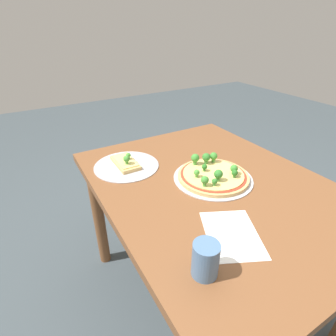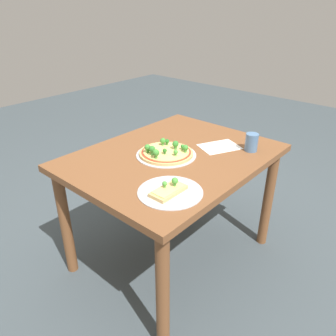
{
  "view_description": "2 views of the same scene",
  "coord_description": "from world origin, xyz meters",
  "px_view_note": "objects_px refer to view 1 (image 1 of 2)",
  "views": [
    {
      "loc": [
        0.66,
        -0.59,
        1.26
      ],
      "look_at": [
        -0.17,
        -0.11,
        0.72
      ],
      "focal_mm": 28.0,
      "sensor_mm": 36.0,
      "label": 1
    },
    {
      "loc": [
        -1.21,
        -1.03,
        1.43
      ],
      "look_at": [
        -0.17,
        -0.11,
        0.72
      ],
      "focal_mm": 35.0,
      "sensor_mm": 36.0,
      "label": 2
    }
  ],
  "objects_px": {
    "dining_table": "(212,203)",
    "pizza_tray_whole": "(213,175)",
    "pizza_tray_slice": "(126,164)",
    "drinking_cup": "(205,259)"
  },
  "relations": [
    {
      "from": "dining_table",
      "to": "pizza_tray_whole",
      "type": "distance_m",
      "value": 0.12
    },
    {
      "from": "dining_table",
      "to": "pizza_tray_whole",
      "type": "relative_size",
      "value": 3.42
    },
    {
      "from": "dining_table",
      "to": "pizza_tray_slice",
      "type": "distance_m",
      "value": 0.41
    },
    {
      "from": "pizza_tray_slice",
      "to": "drinking_cup",
      "type": "relative_size",
      "value": 2.9
    },
    {
      "from": "pizza_tray_slice",
      "to": "drinking_cup",
      "type": "xyz_separation_m",
      "value": [
        0.63,
        -0.04,
        0.04
      ]
    },
    {
      "from": "dining_table",
      "to": "drinking_cup",
      "type": "height_order",
      "value": "drinking_cup"
    },
    {
      "from": "pizza_tray_whole",
      "to": "drinking_cup",
      "type": "xyz_separation_m",
      "value": [
        0.35,
        -0.31,
        0.03
      ]
    },
    {
      "from": "pizza_tray_whole",
      "to": "pizza_tray_slice",
      "type": "distance_m",
      "value": 0.38
    },
    {
      "from": "dining_table",
      "to": "pizza_tray_slice",
      "type": "height_order",
      "value": "pizza_tray_slice"
    },
    {
      "from": "drinking_cup",
      "to": "pizza_tray_whole",
      "type": "bearing_deg",
      "value": 138.83
    }
  ]
}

